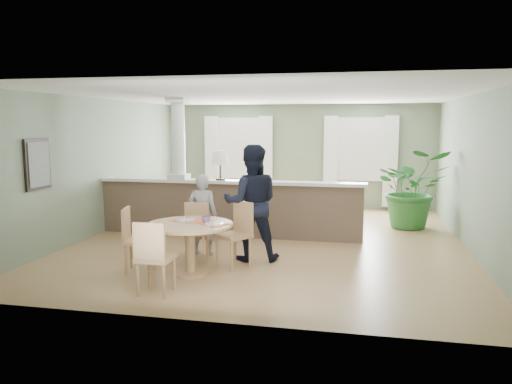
% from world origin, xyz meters
% --- Properties ---
extents(ground, '(8.00, 8.00, 0.00)m').
position_xyz_m(ground, '(0.00, 0.00, 0.00)').
color(ground, tan).
rests_on(ground, ground).
extents(room_shell, '(7.02, 8.02, 2.71)m').
position_xyz_m(room_shell, '(-0.03, 0.63, 1.81)').
color(room_shell, gray).
rests_on(room_shell, ground).
extents(pony_wall, '(5.32, 0.38, 2.70)m').
position_xyz_m(pony_wall, '(-0.99, 0.20, 0.71)').
color(pony_wall, brown).
rests_on(pony_wall, ground).
extents(sofa, '(3.02, 1.85, 0.83)m').
position_xyz_m(sofa, '(-0.61, 1.88, 0.41)').
color(sofa, '#977652').
rests_on(sofa, ground).
extents(houseplant, '(1.66, 1.49, 1.67)m').
position_xyz_m(houseplant, '(2.70, 1.79, 0.84)').
color(houseplant, '#2A6A2B').
rests_on(houseplant, ground).
extents(dining_table, '(1.25, 1.25, 0.86)m').
position_xyz_m(dining_table, '(-0.78, -2.34, 0.60)').
color(dining_table, tan).
rests_on(dining_table, ground).
extents(chair_far_boy, '(0.52, 0.52, 0.92)m').
position_xyz_m(chair_far_boy, '(-0.97, -1.50, 0.50)').
color(chair_far_boy, tan).
rests_on(chair_far_boy, ground).
extents(chair_far_man, '(0.63, 0.63, 1.00)m').
position_xyz_m(chair_far_man, '(-0.23, -1.75, 0.55)').
color(chair_far_man, tan).
rests_on(chair_far_man, ground).
extents(chair_near, '(0.44, 0.44, 0.97)m').
position_xyz_m(chair_near, '(-0.94, -3.31, 0.54)').
color(chair_near, tan).
rests_on(chair_near, ground).
extents(chair_side, '(0.53, 0.53, 0.97)m').
position_xyz_m(chair_side, '(-1.63, -2.41, 0.53)').
color(chair_side, tan).
rests_on(chair_side, ground).
extents(child_person, '(0.52, 0.36, 1.37)m').
position_xyz_m(child_person, '(-0.96, -1.22, 0.68)').
color(child_person, '#939397').
rests_on(child_person, ground).
extents(man_person, '(1.04, 0.89, 1.87)m').
position_xyz_m(man_person, '(-0.08, -1.38, 0.93)').
color(man_person, black).
rests_on(man_person, ground).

